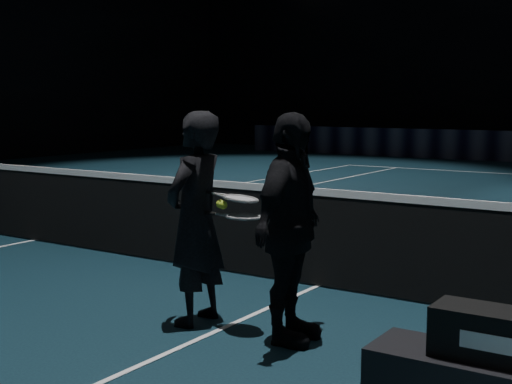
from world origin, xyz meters
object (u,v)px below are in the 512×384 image
player_a (196,219)px  racket_bag (498,336)px  player_b (290,229)px  racket_lower (243,217)px  tennis_balls (222,202)px  racket_upper (241,199)px

player_a → racket_bag: bearing=72.6°
player_a → player_b: size_ratio=1.00×
racket_lower → tennis_balls: size_ratio=5.67×
player_a → racket_upper: player_a is taller
racket_bag → racket_upper: (-2.13, 0.69, 0.49)m
player_b → tennis_balls: 0.61m
player_a → player_b: same height
racket_upper → tennis_balls: bearing=-170.4°
tennis_balls → racket_bag: bearing=-16.0°
racket_bag → player_b: player_b is taller
racket_bag → player_b: bearing=158.1°
player_a → racket_lower: size_ratio=2.49×
racket_lower → tennis_balls: tennis_balls is taller
racket_bag → racket_upper: racket_upper is taller
racket_lower → tennis_balls: bearing=178.5°
player_a → racket_lower: 0.45m
racket_bag → player_a: size_ratio=0.40×
racket_bag → player_b: size_ratio=0.40×
racket_bag → tennis_balls: tennis_balls is taller
player_b → tennis_balls: bearing=83.2°
player_a → player_b: bearing=88.4°
racket_bag → player_b: (-1.68, 0.66, 0.30)m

